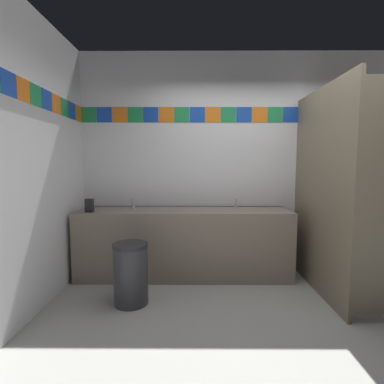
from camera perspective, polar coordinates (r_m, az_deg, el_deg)
The scene contains 10 objects.
ground_plane at distance 2.89m, azimuth 17.16°, elevation -24.25°, with size 9.91×9.91×0.00m, color #9E9E99.
wall_back at distance 4.03m, azimuth 11.31°, elevation 5.72°, with size 4.50×0.09×2.88m.
wall_side at distance 2.84m, azimuth -32.37°, elevation 5.04°, with size 0.09×3.05×2.88m.
vanity_counter at distance 3.75m, azimuth -1.55°, elevation -9.76°, with size 2.63×0.61×0.85m.
faucet_left at distance 3.82m, azimuth -11.45°, elevation -2.40°, with size 0.04×0.10×0.14m.
faucet_right at distance 3.78m, azimuth 8.51°, elevation -2.44°, with size 0.04×0.10×0.14m.
soap_dispenser at distance 3.68m, azimuth -19.41°, elevation -2.49°, with size 0.09×0.09×0.16m.
stall_divider at distance 3.33m, azimuth 28.04°, elevation -0.31°, with size 0.92×1.45×2.24m.
toilet at distance 4.19m, azimuth 29.28°, elevation -10.64°, with size 0.39×0.49×0.74m.
trash_bin at distance 3.13m, azimuth -11.89°, elevation -15.32°, with size 0.35×0.35×0.63m.
Camera 1 is at (-0.76, -2.39, 1.43)m, focal length 27.28 mm.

